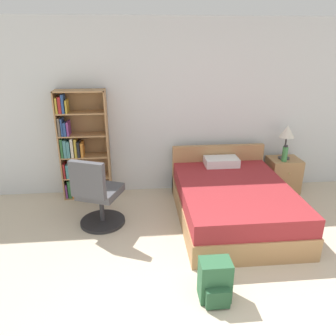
% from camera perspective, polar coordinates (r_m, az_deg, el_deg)
% --- Properties ---
extents(wall_back, '(9.00, 0.06, 2.60)m').
position_cam_1_polar(wall_back, '(5.07, 2.66, 10.20)').
color(wall_back, silver).
rests_on(wall_back, ground_plane).
extents(bookshelf, '(0.71, 0.27, 1.63)m').
position_cam_1_polar(bookshelf, '(5.06, -15.22, 2.93)').
color(bookshelf, '#AD7F51').
rests_on(bookshelf, ground_plane).
extents(bed, '(1.43, 1.95, 0.77)m').
position_cam_1_polar(bed, '(4.51, 11.11, -5.56)').
color(bed, '#AD7F51').
rests_on(bed, ground_plane).
extents(office_chair, '(0.64, 0.69, 0.97)m').
position_cam_1_polar(office_chair, '(4.27, -12.17, -4.93)').
color(office_chair, '#232326').
rests_on(office_chair, ground_plane).
extents(nightstand, '(0.48, 0.42, 0.54)m').
position_cam_1_polar(nightstand, '(5.55, 19.37, -1.12)').
color(nightstand, '#AD7F51').
rests_on(nightstand, ground_plane).
extents(table_lamp, '(0.23, 0.23, 0.53)m').
position_cam_1_polar(table_lamp, '(5.35, 20.02, 5.72)').
color(table_lamp, '#333333').
rests_on(table_lamp, nightstand).
extents(water_bottle, '(0.08, 0.08, 0.26)m').
position_cam_1_polar(water_bottle, '(5.31, 19.69, 2.36)').
color(water_bottle, '#3F8C4C').
rests_on(water_bottle, nightstand).
extents(backpack_green, '(0.29, 0.28, 0.41)m').
position_cam_1_polar(backpack_green, '(3.25, 8.20, -18.99)').
color(backpack_green, '#2D603D').
rests_on(backpack_green, ground_plane).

